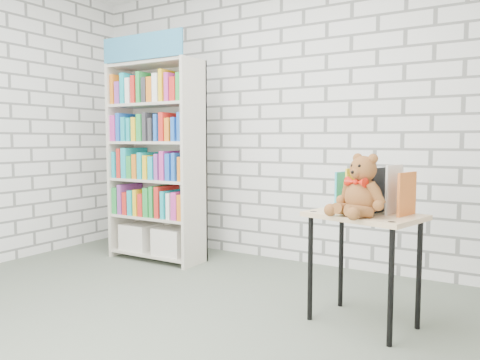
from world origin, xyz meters
The scene contains 6 objects.
ground centered at (0.00, 0.00, 0.00)m, with size 4.50×4.50×0.00m, color #535C4E.
room_shell centered at (0.00, 0.00, 1.78)m, with size 4.52×4.02×2.81m.
bookshelf centered at (-1.04, 1.36, 0.99)m, with size 0.97×0.38×2.18m.
display_table centered at (1.21, 0.76, 0.62)m, with size 0.77×0.62×0.73m.
table_books centered at (1.23, 0.87, 0.87)m, with size 0.51×0.32×0.28m.
teddy_bear centered at (1.21, 0.65, 0.88)m, with size 0.36×0.35×0.38m.
Camera 1 is at (2.04, -2.16, 1.19)m, focal length 35.00 mm.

